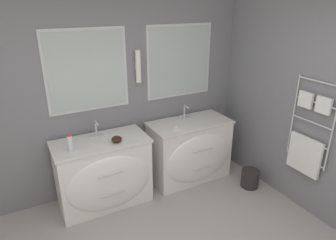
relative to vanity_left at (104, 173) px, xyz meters
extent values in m
cube|color=slate|center=(0.24, 0.37, 0.86)|extent=(5.38, 0.06, 2.60)
cube|color=silver|center=(0.00, 0.34, 1.20)|extent=(0.98, 0.01, 0.98)
cube|color=#B2BCBA|center=(0.00, 0.33, 1.20)|extent=(0.91, 0.01, 0.91)
cube|color=silver|center=(1.25, 0.34, 1.20)|extent=(0.98, 0.01, 0.98)
cube|color=#B2BCBA|center=(1.25, 0.33, 1.20)|extent=(0.91, 0.01, 0.91)
cylinder|color=white|center=(0.63, 0.29, 1.20)|extent=(0.07, 0.07, 0.40)
cube|color=silver|center=(0.63, 0.33, 1.20)|extent=(0.05, 0.02, 0.08)
cube|color=slate|center=(2.15, -0.86, 0.86)|extent=(0.06, 4.28, 2.60)
cylinder|color=silver|center=(2.09, -1.45, 0.70)|extent=(0.02, 0.02, 0.99)
cylinder|color=silver|center=(2.09, -0.94, 0.70)|extent=(0.02, 0.02, 0.99)
cylinder|color=silver|center=(2.09, -1.19, 1.16)|extent=(0.02, 0.51, 0.02)
cylinder|color=silver|center=(2.09, -1.19, 0.93)|extent=(0.02, 0.51, 0.02)
cylinder|color=silver|center=(2.09, -1.19, 0.70)|extent=(0.02, 0.51, 0.02)
cylinder|color=silver|center=(2.09, -1.19, 0.47)|extent=(0.02, 0.51, 0.02)
cylinder|color=silver|center=(2.09, -1.19, 0.23)|extent=(0.02, 0.51, 0.02)
cube|color=white|center=(2.07, -1.19, 0.29)|extent=(0.04, 0.43, 0.45)
cube|color=white|center=(2.07, -1.31, 0.93)|extent=(0.04, 0.17, 0.18)
cube|color=white|center=(2.07, -1.08, 0.93)|extent=(0.04, 0.17, 0.18)
cube|color=white|center=(0.00, 0.04, -0.02)|extent=(1.10, 0.54, 0.83)
ellipsoid|color=white|center=(0.00, -0.23, -0.02)|extent=(1.01, 0.12, 0.70)
cube|color=silver|center=(0.00, 0.04, 0.41)|extent=(1.13, 0.57, 0.03)
ellipsoid|color=white|center=(0.00, 0.01, 0.38)|extent=(0.45, 0.40, 0.09)
cylinder|color=silver|center=(0.00, -0.30, 0.14)|extent=(0.30, 0.01, 0.01)
cylinder|color=silver|center=(0.00, -0.30, -0.12)|extent=(0.30, 0.01, 0.01)
cube|color=white|center=(1.25, 0.04, -0.02)|extent=(1.10, 0.54, 0.83)
ellipsoid|color=white|center=(1.25, -0.23, -0.02)|extent=(1.01, 0.12, 0.70)
cube|color=silver|center=(1.25, 0.04, 0.41)|extent=(1.13, 0.57, 0.03)
ellipsoid|color=white|center=(1.25, 0.01, 0.38)|extent=(0.45, 0.40, 0.09)
cylinder|color=silver|center=(1.25, -0.30, 0.14)|extent=(0.30, 0.01, 0.01)
cylinder|color=silver|center=(1.25, -0.30, -0.12)|extent=(0.30, 0.01, 0.01)
cylinder|color=silver|center=(0.00, 0.19, 0.52)|extent=(0.02, 0.02, 0.20)
cylinder|color=silver|center=(0.00, 0.13, 0.61)|extent=(0.02, 0.11, 0.02)
cylinder|color=silver|center=(-0.07, 0.19, 0.44)|extent=(0.03, 0.03, 0.04)
cylinder|color=silver|center=(0.07, 0.19, 0.44)|extent=(0.03, 0.03, 0.04)
cylinder|color=silver|center=(1.25, 0.19, 0.52)|extent=(0.02, 0.02, 0.20)
cylinder|color=silver|center=(1.25, 0.13, 0.61)|extent=(0.02, 0.11, 0.02)
cylinder|color=silver|center=(1.18, 0.19, 0.44)|extent=(0.03, 0.03, 0.04)
cylinder|color=silver|center=(1.32, 0.19, 0.44)|extent=(0.03, 0.03, 0.04)
cylinder|color=silver|center=(-0.36, -0.06, 0.51)|extent=(0.05, 0.05, 0.18)
cylinder|color=red|center=(-0.36, -0.06, 0.61)|extent=(0.03, 0.03, 0.02)
ellipsoid|color=black|center=(0.16, -0.09, 0.46)|extent=(0.12, 0.12, 0.07)
cube|color=white|center=(0.96, -0.10, 0.43)|extent=(0.08, 0.06, 0.02)
ellipsoid|color=#F2E5CC|center=(0.96, -0.10, 0.46)|extent=(0.05, 0.03, 0.02)
cylinder|color=#282626|center=(1.86, -0.59, -0.31)|extent=(0.24, 0.24, 0.25)
torus|color=#282626|center=(1.86, -0.59, -0.20)|extent=(0.24, 0.24, 0.01)
camera|label=1|loc=(-0.81, -3.17, 1.97)|focal=32.00mm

